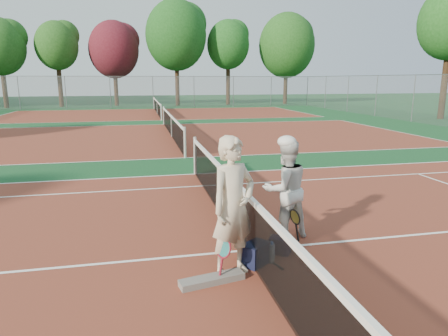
% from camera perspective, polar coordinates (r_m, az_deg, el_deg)
% --- Properties ---
extents(ground, '(130.00, 130.00, 0.00)m').
position_cam_1_polar(ground, '(6.62, 2.84, -11.74)').
color(ground, '#103E1D').
rests_on(ground, ground).
extents(court_main, '(23.77, 10.97, 0.01)m').
position_cam_1_polar(court_main, '(6.62, 2.84, -11.72)').
color(court_main, maroon).
rests_on(court_main, ground).
extents(court_far_a, '(23.77, 10.97, 0.01)m').
position_cam_1_polar(court_far_a, '(19.58, -7.47, 4.48)').
color(court_far_a, maroon).
rests_on(court_far_a, ground).
extents(court_far_b, '(23.77, 10.97, 0.01)m').
position_cam_1_polar(court_far_b, '(32.97, -9.50, 7.67)').
color(court_far_b, maroon).
rests_on(court_far_b, ground).
extents(net_main, '(0.10, 10.98, 1.02)m').
position_cam_1_polar(net_main, '(6.43, 2.88, -7.59)').
color(net_main, black).
rests_on(net_main, ground).
extents(net_far_a, '(0.10, 10.98, 1.02)m').
position_cam_1_polar(net_far_a, '(19.51, -7.51, 5.95)').
color(net_far_a, black).
rests_on(net_far_a, ground).
extents(net_far_b, '(0.10, 10.98, 1.02)m').
position_cam_1_polar(net_far_b, '(32.93, -9.53, 8.55)').
color(net_far_b, black).
rests_on(net_far_b, ground).
extents(fence_back, '(32.00, 0.06, 3.00)m').
position_cam_1_polar(fence_back, '(39.87, -10.10, 10.62)').
color(fence_back, slate).
rests_on(fence_back, ground).
extents(player_a, '(0.86, 0.76, 1.99)m').
position_cam_1_polar(player_a, '(5.55, 1.31, -5.59)').
color(player_a, beige).
rests_on(player_a, ground).
extents(player_b, '(0.94, 0.79, 1.74)m').
position_cam_1_polar(player_b, '(6.98, 8.74, -3.00)').
color(player_b, silver).
rests_on(player_b, ground).
extents(racket_red, '(0.31, 0.31, 0.59)m').
position_cam_1_polar(racket_red, '(5.65, -0.07, -12.90)').
color(racket_red, maroon).
rests_on(racket_red, ground).
extents(racket_black_held, '(0.25, 0.31, 0.59)m').
position_cam_1_polar(racket_black_held, '(6.91, 10.04, -8.20)').
color(racket_black_held, black).
rests_on(racket_black_held, ground).
extents(racket_spare, '(0.42, 0.65, 0.03)m').
position_cam_1_polar(racket_spare, '(6.40, 5.88, -12.55)').
color(racket_spare, black).
rests_on(racket_spare, ground).
extents(sports_bag_navy, '(0.51, 0.48, 0.33)m').
position_cam_1_polar(sports_bag_navy, '(6.13, 4.52, -12.12)').
color(sports_bag_navy, black).
rests_on(sports_bag_navy, ground).
extents(sports_bag_purple, '(0.39, 0.37, 0.26)m').
position_cam_1_polar(sports_bag_purple, '(6.55, 8.00, -10.89)').
color(sports_bag_purple, black).
rests_on(sports_bag_purple, ground).
extents(net_cover_canvas, '(0.94, 0.39, 0.10)m').
position_cam_1_polar(net_cover_canvas, '(5.66, -1.73, -15.66)').
color(net_cover_canvas, '#615C57').
rests_on(net_cover_canvas, ground).
extents(water_bottle, '(0.09, 0.09, 0.30)m').
position_cam_1_polar(water_bottle, '(6.20, 6.84, -12.05)').
color(water_bottle, silver).
rests_on(water_bottle, ground).
extents(tree_back_0, '(4.62, 4.62, 8.37)m').
position_cam_1_polar(tree_back_0, '(44.46, -29.39, 14.84)').
color(tree_back_0, '#382314').
rests_on(tree_back_0, ground).
extents(tree_back_1, '(4.12, 4.12, 8.33)m').
position_cam_1_polar(tree_back_1, '(44.18, -22.79, 15.78)').
color(tree_back_1, '#382314').
rests_on(tree_back_1, ground).
extents(tree_back_maroon, '(5.06, 5.06, 8.61)m').
position_cam_1_polar(tree_back_maroon, '(44.19, -15.47, 15.97)').
color(tree_back_maroon, '#382314').
rests_on(tree_back_maroon, ground).
extents(tree_back_3, '(6.19, 6.19, 10.67)m').
position_cam_1_polar(tree_back_3, '(43.16, -6.87, 18.29)').
color(tree_back_3, '#382314').
rests_on(tree_back_3, ground).
extents(tree_back_4, '(4.50, 4.50, 8.92)m').
position_cam_1_polar(tree_back_4, '(44.52, 0.59, 17.17)').
color(tree_back_4, '#382314').
rests_on(tree_back_4, ground).
extents(tree_back_5, '(6.11, 6.11, 9.86)m').
position_cam_1_polar(tree_back_5, '(46.48, 8.96, 16.88)').
color(tree_back_5, '#382314').
rests_on(tree_back_5, ground).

